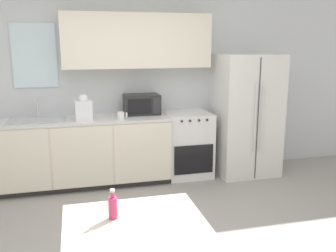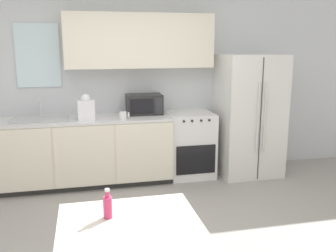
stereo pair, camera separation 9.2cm
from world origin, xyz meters
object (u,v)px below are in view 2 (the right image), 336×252
object	(u,v)px
coffee_mug	(124,115)
dining_table	(131,243)
oven_range	(190,145)
drink_bottle	(108,206)
microwave	(144,104)
refrigerator	(249,115)

from	to	relation	value
coffee_mug	dining_table	world-z (taller)	coffee_mug
oven_range	drink_bottle	distance (m)	2.99
microwave	dining_table	world-z (taller)	microwave
refrigerator	coffee_mug	world-z (taller)	refrigerator
oven_range	coffee_mug	distance (m)	1.10
coffee_mug	oven_range	bearing A→B (deg)	11.42
refrigerator	dining_table	xyz separation A→B (m)	(-2.06, -2.73, -0.23)
oven_range	refrigerator	distance (m)	0.95
refrigerator	microwave	xyz separation A→B (m)	(-1.49, 0.17, 0.19)
oven_range	microwave	xyz separation A→B (m)	(-0.64, 0.10, 0.59)
refrigerator	drink_bottle	xyz separation A→B (m)	(-2.19, -2.57, -0.04)
microwave	oven_range	bearing A→B (deg)	-8.62
refrigerator	oven_range	bearing A→B (deg)	174.90
microwave	dining_table	size ratio (longest dim) A/B	0.53
oven_range	microwave	distance (m)	0.88
coffee_mug	drink_bottle	bearing A→B (deg)	-98.67
dining_table	coffee_mug	bearing A→B (deg)	84.68
oven_range	coffee_mug	size ratio (longest dim) A/B	7.02
microwave	drink_bottle	distance (m)	2.84
oven_range	coffee_mug	xyz separation A→B (m)	(-0.96, -0.19, 0.50)
oven_range	coffee_mug	world-z (taller)	coffee_mug
oven_range	drink_bottle	xyz separation A→B (m)	(-1.34, -2.65, 0.37)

